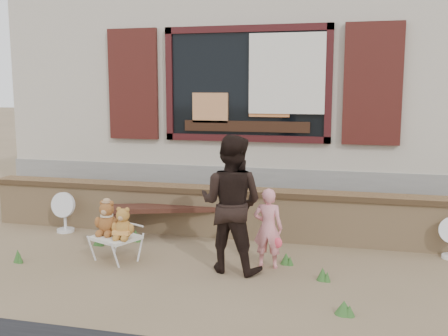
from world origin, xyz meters
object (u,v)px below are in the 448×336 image
(bench, at_px, (172,214))
(child, at_px, (268,228))
(folding_chair, at_px, (116,238))
(teddy_bear_left, at_px, (107,217))
(teddy_bear_right, at_px, (123,222))
(adult, at_px, (231,204))

(bench, bearing_deg, child, -50.90)
(bench, bearing_deg, folding_chair, -123.65)
(bench, distance_m, teddy_bear_left, 1.17)
(teddy_bear_right, relative_size, adult, 0.25)
(folding_chair, height_order, adult, adult)
(teddy_bear_left, xyz_separation_m, adult, (1.50, -0.02, 0.25))
(folding_chair, relative_size, teddy_bear_left, 1.49)
(folding_chair, xyz_separation_m, teddy_bear_left, (-0.13, 0.06, 0.23))
(bench, bearing_deg, teddy_bear_right, -117.00)
(folding_chair, relative_size, adult, 0.41)
(teddy_bear_left, bearing_deg, bench, 92.26)
(bench, height_order, teddy_bear_left, teddy_bear_left)
(folding_chair, bearing_deg, bench, 99.17)
(bench, height_order, teddy_bear_right, teddy_bear_right)
(child, bearing_deg, folding_chair, 8.14)
(teddy_bear_right, distance_m, child, 1.64)
(folding_chair, xyz_separation_m, child, (1.75, 0.23, 0.18))
(folding_chair, distance_m, adult, 1.45)
(folding_chair, bearing_deg, teddy_bear_right, -0.00)
(folding_chair, distance_m, child, 1.77)
(folding_chair, relative_size, child, 0.68)
(adult, bearing_deg, child, -143.44)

